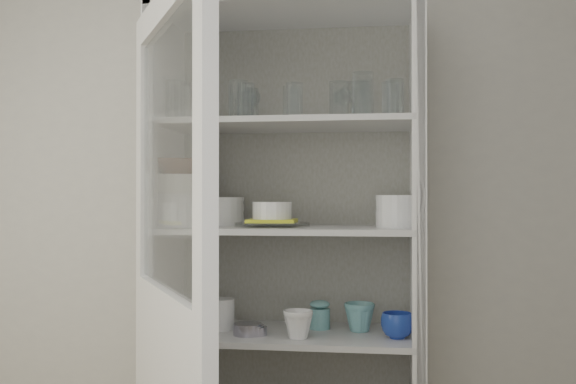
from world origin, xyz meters
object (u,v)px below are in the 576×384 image
Objects in this scene: glass_platter at (272,225)px; teal_jar at (320,316)px; plate_stack_front at (180,210)px; white_canister at (222,314)px; yellow_trivet at (272,221)px; white_ramekin at (272,210)px; terracotta_bowl at (180,167)px; cream_bowl at (180,184)px; goblet_2 at (352,101)px; mug_blue at (397,325)px; mug_white at (298,324)px; plate_stack_back at (216,211)px; measuring_cups at (247,329)px; goblet_3 at (343,105)px; goblet_1 at (252,106)px; cupboard_door at (168,368)px; goblet_0 at (251,107)px; mug_teal at (359,317)px; grey_bowl_stack at (396,211)px; pantry_cabinet at (290,307)px.

glass_platter reaches higher than teal_jar.
white_canister is at bearing 19.14° from plate_stack_front.
yellow_trivet is 1.21× the size of white_ramekin.
plate_stack_front is 0.68m from teal_jar.
terracotta_bowl is (0.00, 0.00, 0.16)m from plate_stack_front.
white_ramekin is at bearing 5.66° from cream_bowl.
goblet_2 is at bearing 14.34° from cream_bowl.
plate_stack_front is 1.43× the size of white_ramekin.
terracotta_bowl reaches higher than glass_platter.
mug_white is at bearing -167.57° from mug_blue.
white_ramekin is (0.25, -0.13, 0.01)m from plate_stack_back.
measuring_cups is at bearing -7.46° from cream_bowl.
goblet_1 is at bearing -178.66° from goblet_3.
goblet_0 is (0.10, 0.73, 0.87)m from cupboard_door.
cream_bowl is 2.44× the size of teal_jar.
mug_teal is at bearing -7.92° from plate_stack_back.
cream_bowl reaches higher than mug_teal.
glass_platter is (0.11, -0.14, -0.47)m from goblet_0.
glass_platter is 1.90× the size of white_ramekin.
terracotta_bowl is 1.01m from mug_blue.
teal_jar is at bearing 160.33° from mug_blue.
white_canister is at bearing 175.05° from white_ramekin.
plate_stack_front is 0.94× the size of plate_stack_back.
cupboard_door reaches higher than terracotta_bowl.
glass_platter reaches higher than mug_white.
glass_platter is 0.47m from grey_bowl_stack.
goblet_0 is 1.31× the size of mug_blue.
plate_stack_back is (-0.04, 0.72, 0.44)m from cupboard_door.
goblet_1 is 0.48m from yellow_trivet.
cupboard_door is 0.84m from mug_teal.
glass_platter is at bearing -155.50° from goblet_3.
white_ramekin is 1.27× the size of white_canister.
cupboard_door is 13.26× the size of white_ramekin.
pantry_cabinet is 7.31× the size of glass_platter.
pantry_cabinet is at bearing 15.99° from terracotta_bowl.
pantry_cabinet is 0.82m from goblet_0.
glass_platter is (-0.30, -0.13, -0.49)m from goblet_2.
measuring_cups is (-0.55, -0.08, -0.44)m from grey_bowl_stack.
cupboard_door is 18.84× the size of measuring_cups.
goblet_3 reaches higher than glass_platter.
goblet_2 reaches higher than goblet_0.
goblet_3 is at bearing 12.51° from white_canister.
glass_platter is 3.01× the size of teal_jar.
cream_bowl is 1.54× the size of white_ramekin.
mug_blue is at bearing -1.29° from plate_stack_front.
pantry_cabinet is 0.22m from measuring_cups.
cupboard_door is at bearing -98.15° from goblet_0.
plate_stack_back is at bearing 172.94° from teal_jar.
mug_white is at bearing -43.20° from white_ramekin.
grey_bowl_stack is at bearing 8.01° from measuring_cups.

